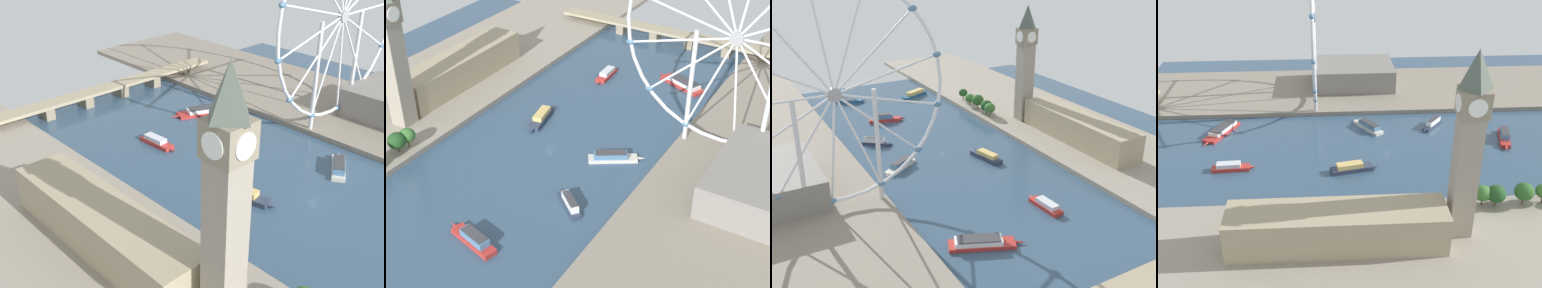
{
  "view_description": "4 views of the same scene",
  "coord_description": "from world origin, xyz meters",
  "views": [
    {
      "loc": [
        -174.26,
        -105.09,
        128.77
      ],
      "look_at": [
        -20.11,
        59.77,
        14.25
      ],
      "focal_mm": 47.77,
      "sensor_mm": 36.0,
      "label": 1
    },
    {
      "loc": [
        143.92,
        -211.61,
        169.86
      ],
      "look_at": [
        21.21,
        -5.92,
        14.05
      ],
      "focal_mm": 53.49,
      "sensor_mm": 36.0,
      "label": 2
    },
    {
      "loc": [
        133.21,
        268.37,
        133.19
      ],
      "look_at": [
        -5.73,
        20.86,
        13.01
      ],
      "focal_mm": 44.99,
      "sensor_mm": 36.0,
      "label": 3
    },
    {
      "loc": [
        -263.72,
        39.2,
        146.25
      ],
      "look_at": [
        -13.91,
        23.88,
        13.77
      ],
      "focal_mm": 45.94,
      "sensor_mm": 36.0,
      "label": 4
    }
  ],
  "objects": [
    {
      "name": "tour_boat_6",
      "position": [
        33.55,
        8.46,
        2.18
      ],
      "size": [
        27.54,
        19.63,
        5.19
      ],
      "rotation": [
        0.0,
        0.0,
        0.57
      ],
      "color": "beige",
      "rests_on": "ground_plane"
    },
    {
      "name": "tour_boat_2",
      "position": [
        -15.73,
        93.01,
        1.91
      ],
      "size": [
        7.48,
        25.25,
        4.59
      ],
      "rotation": [
        0.0,
        0.0,
        4.77
      ],
      "color": "#B22D28",
      "rests_on": "ground_plane"
    },
    {
      "name": "ground_plane",
      "position": [
        0.0,
        0.0,
        0.0
      ],
      "size": [
        372.12,
        372.12,
        0.0
      ],
      "primitive_type": "plane",
      "color": "#334C66"
    },
    {
      "name": "tour_boat_1",
      "position": [
        -21.13,
        23.08,
        2.17
      ],
      "size": [
        11.26,
        29.05,
        5.26
      ],
      "rotation": [
        0.0,
        0.0,
        4.92
      ],
      "color": "#2D384C",
      "rests_on": "ground_plane"
    },
    {
      "name": "ferris_wheel",
      "position": [
        78.99,
        43.93,
        64.13
      ],
      "size": [
        117.43,
        3.2,
        120.11
      ],
      "color": "silver",
      "rests_on": "riverbank_right"
    },
    {
      "name": "parliament_block",
      "position": [
        -90.05,
        34.23,
        12.45
      ],
      "size": [
        22.0,
        96.9,
        18.9
      ],
      "primitive_type": "cube",
      "color": "tan",
      "rests_on": "riverbank_left"
    },
    {
      "name": "tour_boat_3",
      "position": [
        32.94,
        106.2,
        1.98
      ],
      "size": [
        36.32,
        20.98,
        4.67
      ],
      "rotation": [
        0.0,
        0.0,
        2.73
      ],
      "color": "#B22D28",
      "rests_on": "ground_plane"
    },
    {
      "name": "clock_tower",
      "position": [
        -83.36,
        -22.22,
        48.6
      ],
      "size": [
        12.84,
        12.84,
        87.58
      ],
      "color": "gray",
      "rests_on": "riverbank_left"
    },
    {
      "name": "river_bridge",
      "position": [
        0.0,
        168.03,
        6.78
      ],
      "size": [
        184.12,
        12.58,
        9.12
      ],
      "color": "tan",
      "rests_on": "ground_plane"
    }
  ]
}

